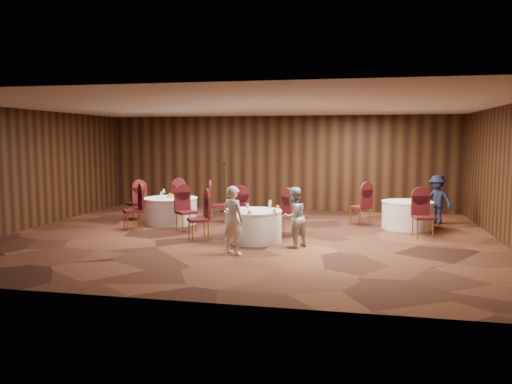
% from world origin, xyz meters
% --- Properties ---
extents(ground, '(12.00, 12.00, 0.00)m').
position_xyz_m(ground, '(0.00, 0.00, 0.00)').
color(ground, black).
rests_on(ground, ground).
extents(room_shell, '(12.00, 12.00, 12.00)m').
position_xyz_m(room_shell, '(0.00, 0.00, 1.96)').
color(room_shell, silver).
rests_on(room_shell, ground).
extents(table_main, '(1.36, 1.36, 0.74)m').
position_xyz_m(table_main, '(0.27, -0.50, 0.38)').
color(table_main, silver).
rests_on(table_main, ground).
extents(table_left, '(1.54, 1.54, 0.74)m').
position_xyz_m(table_left, '(-2.57, 1.52, 0.38)').
color(table_left, silver).
rests_on(table_left, ground).
extents(table_right, '(1.36, 1.36, 0.74)m').
position_xyz_m(table_right, '(4.00, 2.04, 0.38)').
color(table_right, silver).
rests_on(table_right, ground).
extents(chairs_main, '(2.92, 1.97, 1.00)m').
position_xyz_m(chairs_main, '(-0.07, 0.15, 0.50)').
color(chairs_main, '#430D19').
rests_on(chairs_main, ground).
extents(chairs_left, '(3.20, 2.96, 1.00)m').
position_xyz_m(chairs_left, '(-2.55, 1.54, 0.50)').
color(chairs_left, '#430D19').
rests_on(chairs_left, ground).
extents(chairs_right, '(2.18, 2.26, 1.00)m').
position_xyz_m(chairs_right, '(3.51, 1.64, 0.50)').
color(chairs_right, '#430D19').
rests_on(chairs_right, ground).
extents(tabletop_main, '(1.05, 1.14, 0.22)m').
position_xyz_m(tabletop_main, '(0.50, -0.65, 0.84)').
color(tabletop_main, silver).
rests_on(tabletop_main, table_main).
extents(tabletop_left, '(0.79, 0.80, 0.22)m').
position_xyz_m(tabletop_left, '(-2.57, 1.52, 0.82)').
color(tabletop_left, silver).
rests_on(tabletop_left, table_left).
extents(tabletop_right, '(0.08, 0.08, 0.22)m').
position_xyz_m(tabletop_right, '(4.23, 1.75, 0.90)').
color(tabletop_right, silver).
rests_on(tabletop_right, table_right).
extents(mic_stand, '(0.24, 0.24, 1.64)m').
position_xyz_m(mic_stand, '(-1.69, 4.09, 0.48)').
color(mic_stand, black).
rests_on(mic_stand, ground).
extents(woman_a, '(0.63, 0.55, 1.44)m').
position_xyz_m(woman_a, '(0.14, -1.87, 0.72)').
color(woman_a, white).
rests_on(woman_a, ground).
extents(woman_b, '(0.81, 0.83, 1.35)m').
position_xyz_m(woman_b, '(1.29, -0.96, 0.68)').
color(woman_b, '#A6A7AB').
rests_on(woman_b, ground).
extents(man_c, '(1.03, 0.98, 1.40)m').
position_xyz_m(man_c, '(4.89, 2.97, 0.70)').
color(man_c, '#161A33').
rests_on(man_c, ground).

